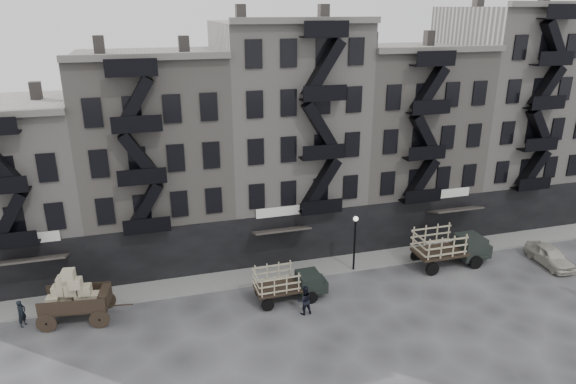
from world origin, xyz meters
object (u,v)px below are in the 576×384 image
object	(u,v)px
stake_truck_west	(288,281)
car_east	(550,256)
stake_truck_east	(450,244)
pedestrian_mid	(304,300)
wagon	(72,291)
pedestrian_west	(22,313)

from	to	relation	value
stake_truck_west	car_east	size ratio (longest dim) A/B	1.13
stake_truck_west	stake_truck_east	distance (m)	12.80
car_east	pedestrian_mid	distance (m)	19.44
wagon	pedestrian_west	distance (m)	3.21
pedestrian_west	pedestrian_mid	distance (m)	16.91
wagon	pedestrian_mid	world-z (taller)	wagon
wagon	pedestrian_mid	bearing A→B (deg)	-5.11
pedestrian_west	pedestrian_mid	world-z (taller)	pedestrian_mid
wagon	pedestrian_mid	distance (m)	13.98
wagon	pedestrian_west	bearing A→B (deg)	-176.91
wagon	car_east	world-z (taller)	wagon
stake_truck_east	pedestrian_mid	bearing A→B (deg)	-165.43
car_east	pedestrian_mid	world-z (taller)	pedestrian_mid
stake_truck_east	car_east	bearing A→B (deg)	-16.05
stake_truck_east	pedestrian_mid	size ratio (longest dim) A/B	3.03
stake_truck_west	pedestrian_west	bearing A→B (deg)	173.25
car_east	wagon	bearing A→B (deg)	-179.08
stake_truck_west	stake_truck_east	bearing A→B (deg)	4.76
car_east	pedestrian_west	world-z (taller)	pedestrian_west
stake_truck_east	pedestrian_west	size ratio (longest dim) A/B	3.37
stake_truck_west	pedestrian_west	xyz separation A→B (m)	(-16.07, 1.55, -0.49)
stake_truck_west	stake_truck_east	world-z (taller)	stake_truck_east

